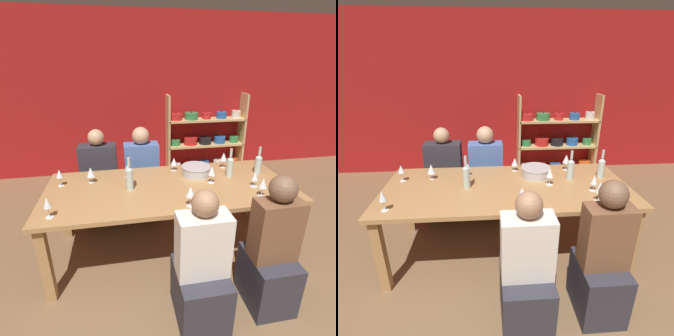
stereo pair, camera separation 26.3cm
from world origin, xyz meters
TOP-DOWN VIEW (x-y plane):
  - wall_back_red at (0.00, 3.83)m, footprint 8.80×0.06m
  - shelf_unit at (1.03, 3.63)m, footprint 1.44×0.30m
  - dining_table at (-0.06, 1.44)m, footprint 2.41×1.06m
  - mixing_bowl at (0.27, 1.65)m, footprint 0.31×0.31m
  - wine_bottle_green at (0.95, 1.57)m, footprint 0.07×0.07m
  - wine_bottle_dark at (0.62, 1.56)m, footprint 0.07×0.07m
  - wine_bottle_amber at (-0.45, 1.43)m, footprint 0.07×0.07m
  - wine_glass_red_a at (0.37, 1.43)m, footprint 0.07×0.07m
  - wine_glass_empty_a at (0.06, 1.82)m, footprint 0.07×0.07m
  - wine_glass_empty_b at (0.73, 1.07)m, footprint 0.07×0.07m
  - wine_glass_white_a at (0.76, 1.27)m, footprint 0.07×0.07m
  - wine_glass_empty_c at (-1.10, 1.05)m, footprint 0.06×0.06m
  - wine_glass_white_b at (-1.11, 1.63)m, footprint 0.06×0.06m
  - wine_glass_red_b at (-0.45, 1.72)m, footprint 0.07×0.07m
  - wine_glass_red_c at (0.04, 1.02)m, footprint 0.08×0.08m
  - wine_glass_white_c at (-0.82, 1.66)m, footprint 0.08×0.08m
  - wine_glass_red_d at (0.64, 1.80)m, footprint 0.08×0.08m
  - person_near_a at (0.62, 0.64)m, footprint 0.35×0.44m
  - person_far_a at (-0.79, 2.29)m, footprint 0.45×0.56m
  - person_near_b at (0.03, 0.61)m, footprint 0.38×0.48m
  - person_far_b at (-0.26, 2.28)m, footprint 0.43×0.54m

SIDE VIEW (x-z plane):
  - person_near_b at x=0.03m, z-range -0.15..0.97m
  - person_far_a at x=-0.79m, z-range -0.17..1.01m
  - person_far_b at x=-0.26m, z-range -0.16..1.02m
  - person_near_a at x=0.62m, z-range -0.15..1.03m
  - shelf_unit at x=1.03m, z-range -0.14..1.26m
  - dining_table at x=-0.06m, z-range 0.31..1.08m
  - mixing_bowl at x=0.27m, z-range 0.78..0.88m
  - wine_glass_red_b at x=-0.45m, z-range 0.80..0.95m
  - wine_glass_empty_a at x=0.06m, z-range 0.80..0.95m
  - wine_glass_white_a at x=0.76m, z-range 0.80..0.96m
  - wine_glass_white_c at x=-0.82m, z-range 0.80..0.96m
  - wine_bottle_green at x=0.95m, z-range 0.74..1.04m
  - wine_bottle_dark at x=0.62m, z-range 0.74..1.05m
  - wine_glass_red_a at x=0.37m, z-range 0.81..0.99m
  - wine_glass_white_b at x=-1.11m, z-range 0.81..0.99m
  - wine_bottle_amber at x=-0.45m, z-range 0.74..1.06m
  - wine_glass_red_d at x=0.64m, z-range 0.81..0.99m
  - wine_glass_empty_c at x=-1.10m, z-range 0.81..0.99m
  - wine_glass_empty_b at x=0.73m, z-range 0.81..1.00m
  - wine_glass_red_c at x=0.04m, z-range 0.81..1.00m
  - wall_back_red at x=0.00m, z-range 0.00..2.70m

